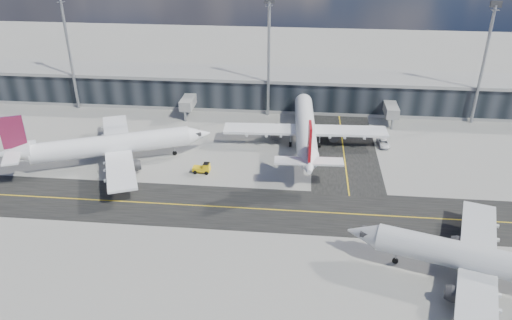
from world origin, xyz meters
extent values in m
plane|color=gray|center=(0.00, 0.00, 0.00)|extent=(300.00, 300.00, 0.00)
cube|color=black|center=(0.00, 4.00, 0.01)|extent=(180.00, 14.00, 0.02)
cube|color=black|center=(18.00, 35.00, 0.01)|extent=(14.00, 50.00, 0.02)
cube|color=yellow|center=(0.00, 4.00, 0.03)|extent=(180.00, 0.25, 0.01)
cube|color=yellow|center=(18.00, 35.00, 0.03)|extent=(0.25, 50.00, 0.01)
cube|color=black|center=(0.00, 55.00, 4.00)|extent=(150.00, 12.00, 8.00)
cube|color=gray|center=(0.00, 55.00, 8.40)|extent=(152.00, 13.00, 0.80)
cube|color=gray|center=(0.00, 55.00, 0.40)|extent=(150.00, 12.20, 0.80)
cube|color=gray|center=(-20.00, 47.00, 3.50)|extent=(3.00, 10.00, 2.40)
cylinder|color=gray|center=(-20.00, 42.00, 1.20)|extent=(0.60, 0.60, 2.40)
cube|color=gray|center=(30.00, 47.00, 3.50)|extent=(3.00, 10.00, 2.40)
cylinder|color=gray|center=(30.00, 42.00, 1.20)|extent=(0.60, 0.60, 2.40)
cylinder|color=gray|center=(-50.00, 48.00, 14.00)|extent=(0.70, 0.70, 28.00)
cylinder|color=gray|center=(0.00, 48.00, 14.00)|extent=(0.70, 0.70, 28.00)
cube|color=#2D2D30|center=(0.00, 48.00, 28.20)|extent=(2.50, 0.50, 1.40)
cylinder|color=gray|center=(50.00, 48.00, 14.00)|extent=(0.70, 0.70, 28.00)
cube|color=#2D2D30|center=(50.00, 48.00, 28.20)|extent=(2.50, 0.50, 1.40)
cylinder|color=white|center=(-29.60, 18.51, 4.17)|extent=(30.51, 15.72, 4.17)
cone|color=white|center=(-13.21, 25.23, 4.17)|extent=(6.40, 5.83, 4.17)
cone|color=white|center=(-46.48, 11.59, 4.79)|extent=(7.37, 6.23, 4.17)
cube|color=white|center=(-28.64, 18.90, 3.13)|extent=(18.26, 34.77, 0.52)
cylinder|color=#2D2D30|center=(-30.04, 25.08, 1.98)|extent=(4.96, 3.88, 2.40)
cylinder|color=#2D2D30|center=(-25.30, 13.51, 1.98)|extent=(4.96, 3.88, 2.40)
cube|color=silver|center=(-30.04, 25.08, 2.81)|extent=(2.09, 1.18, 0.83)
cube|color=silver|center=(-25.30, 13.51, 2.81)|extent=(2.09, 1.18, 0.83)
cube|color=#601942|center=(-46.00, 11.79, 9.17)|extent=(4.23, 2.09, 6.46)
cube|color=white|center=(-46.48, 11.59, 5.42)|extent=(7.44, 12.68, 0.36)
cube|color=#2D2D30|center=(-13.69, 25.03, 4.59)|extent=(2.80, 2.91, 0.73)
cylinder|color=gray|center=(-18.03, 23.25, 1.25)|extent=(0.33, 0.33, 2.08)
cylinder|color=black|center=(-18.03, 23.25, 0.47)|extent=(1.01, 0.69, 0.94)
cylinder|color=black|center=(-31.75, 21.01, 0.57)|extent=(1.26, 0.92, 1.15)
cylinder|color=black|center=(-29.38, 15.22, 0.57)|extent=(1.26, 0.92, 1.15)
cylinder|color=white|center=(9.49, 31.07, 4.24)|extent=(5.63, 31.96, 4.24)
cone|color=white|center=(8.70, 49.08, 4.24)|extent=(4.47, 5.48, 4.24)
cone|color=white|center=(10.30, 12.54, 4.88)|extent=(4.51, 6.54, 4.24)
cube|color=white|center=(9.44, 32.13, 3.18)|extent=(36.24, 6.87, 0.53)
cylinder|color=#2D2D30|center=(3.04, 32.91, 2.01)|extent=(2.63, 4.55, 2.44)
cylinder|color=#2D2D30|center=(15.75, 33.47, 2.01)|extent=(2.63, 4.55, 2.44)
cube|color=silver|center=(3.04, 32.91, 2.86)|extent=(0.52, 2.14, 0.85)
cube|color=silver|center=(15.75, 33.47, 2.86)|extent=(0.52, 2.14, 0.85)
cube|color=#A10B13|center=(10.28, 13.07, 9.33)|extent=(0.67, 4.47, 6.57)
cube|color=white|center=(10.30, 12.54, 5.51)|extent=(12.84, 3.52, 0.37)
cube|color=#2D2D30|center=(8.73, 48.55, 4.66)|extent=(2.42, 2.22, 0.74)
cylinder|color=gray|center=(8.93, 43.78, 1.27)|extent=(0.27, 0.27, 2.12)
cylinder|color=black|center=(8.93, 43.78, 0.48)|extent=(0.41, 0.97, 0.95)
cylinder|color=black|center=(6.36, 29.87, 0.58)|extent=(0.58, 1.19, 1.17)
cylinder|color=black|center=(12.71, 30.15, 0.58)|extent=(0.58, 1.19, 1.17)
cylinder|color=silver|center=(34.96, -12.26, 3.99)|extent=(29.78, 12.46, 3.99)
cone|color=silver|center=(18.74, -7.36, 3.99)|extent=(5.92, 5.26, 3.99)
cube|color=silver|center=(34.01, -11.97, 2.99)|extent=(14.56, 33.88, 0.50)
cylinder|color=#2D2D30|center=(31.33, -17.40, 1.89)|extent=(4.67, 3.40, 2.29)
cylinder|color=#2D2D30|center=(34.78, -5.95, 1.89)|extent=(4.67, 3.40, 2.29)
cube|color=silver|center=(31.33, -17.40, 2.69)|extent=(2.02, 0.96, 0.80)
cube|color=silver|center=(34.78, -5.95, 2.69)|extent=(2.02, 0.96, 0.80)
cube|color=#2D2D30|center=(19.22, -7.50, 4.39)|extent=(2.54, 2.68, 0.70)
cylinder|color=gray|center=(23.51, -8.80, 1.20)|extent=(0.30, 0.30, 1.99)
cylinder|color=black|center=(23.51, -8.80, 0.45)|extent=(0.96, 0.59, 0.90)
cylinder|color=black|center=(35.05, -15.41, 0.55)|extent=(1.19, 0.79, 1.10)
cylinder|color=black|center=(36.78, -9.68, 0.55)|extent=(1.19, 0.79, 1.10)
cube|color=yellow|center=(-10.78, 16.12, 0.86)|extent=(3.50, 1.72, 0.80)
cube|color=yellow|center=(-9.75, 16.08, 1.61)|extent=(1.31, 1.53, 1.03)
cube|color=black|center=(-9.75, 16.08, 2.01)|extent=(1.20, 1.47, 0.29)
cylinder|color=black|center=(-9.61, 16.82, 0.40)|extent=(0.81, 0.31, 0.80)
cylinder|color=black|center=(-9.66, 15.33, 0.40)|extent=(0.81, 0.31, 0.80)
cylinder|color=black|center=(-11.90, 16.90, 0.40)|extent=(0.81, 0.31, 0.80)
cylinder|color=black|center=(-11.95, 15.41, 0.40)|extent=(0.81, 0.31, 0.80)
imported|color=white|center=(26.89, 32.28, 0.69)|extent=(2.79, 5.19, 1.39)
camera|label=1|loc=(8.77, -69.76, 47.77)|focal=35.00mm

